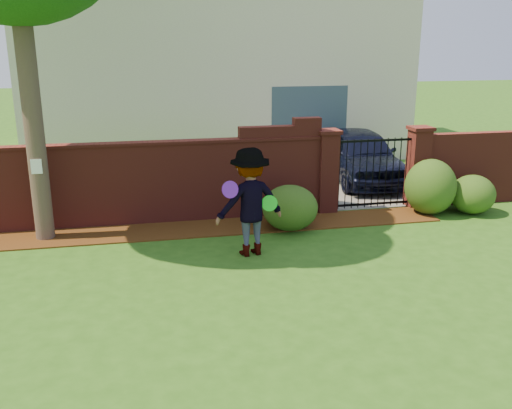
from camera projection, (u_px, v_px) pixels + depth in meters
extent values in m
cube|color=#285314|center=(260.00, 296.00, 8.82)|extent=(80.00, 80.00, 0.01)
cube|color=#3C1F0A|center=(181.00, 230.00, 11.76)|extent=(11.10, 1.08, 0.03)
cube|color=maroon|center=(119.00, 186.00, 11.91)|extent=(8.70, 0.25, 1.70)
cube|color=maroon|center=(280.00, 133.00, 12.30)|extent=(1.80, 0.25, 0.30)
cube|color=maroon|center=(307.00, 121.00, 12.36)|extent=(0.60, 0.25, 0.16)
cube|color=maroon|center=(116.00, 144.00, 11.66)|extent=(8.70, 0.31, 0.06)
cube|color=maroon|center=(495.00, 167.00, 13.63)|extent=(4.00, 0.25, 1.70)
cube|color=maroon|center=(327.00, 173.00, 12.79)|extent=(0.42, 0.42, 1.80)
cube|color=maroon|center=(328.00, 132.00, 12.52)|extent=(0.50, 0.50, 0.08)
cube|color=maroon|center=(418.00, 169.00, 13.22)|extent=(0.42, 0.42, 1.80)
cube|color=maroon|center=(421.00, 128.00, 12.95)|extent=(0.50, 0.50, 0.08)
cylinder|color=black|center=(339.00, 175.00, 12.86)|extent=(0.02, 0.02, 1.60)
cylinder|color=black|center=(346.00, 174.00, 12.89)|extent=(0.02, 0.02, 1.60)
cylinder|color=black|center=(353.00, 174.00, 12.92)|extent=(0.02, 0.02, 1.60)
cylinder|color=black|center=(360.00, 174.00, 12.95)|extent=(0.02, 0.02, 1.60)
cylinder|color=black|center=(366.00, 173.00, 12.99)|extent=(0.02, 0.02, 1.60)
cylinder|color=black|center=(373.00, 173.00, 13.02)|extent=(0.02, 0.02, 1.60)
cylinder|color=black|center=(380.00, 173.00, 13.05)|extent=(0.02, 0.02, 1.60)
cylinder|color=black|center=(386.00, 172.00, 13.08)|extent=(0.02, 0.02, 1.60)
cylinder|color=black|center=(393.00, 172.00, 13.11)|extent=(0.02, 0.02, 1.60)
cylinder|color=black|center=(399.00, 172.00, 13.14)|extent=(0.02, 0.02, 1.60)
cylinder|color=black|center=(406.00, 171.00, 13.18)|extent=(0.02, 0.02, 1.60)
cube|color=black|center=(371.00, 204.00, 13.22)|extent=(1.78, 0.03, 0.05)
cube|color=black|center=(375.00, 141.00, 12.81)|extent=(1.78, 0.03, 0.05)
cube|color=slate|center=(318.00, 171.00, 17.01)|extent=(3.20, 8.00, 0.01)
cube|color=beige|center=(215.00, 62.00, 19.43)|extent=(12.00, 6.00, 6.00)
cube|color=#384C5B|center=(309.00, 125.00, 17.66)|extent=(2.40, 0.12, 2.40)
imported|color=black|center=(363.00, 157.00, 15.45)|extent=(1.98, 4.32, 1.44)
cylinder|color=#403027|center=(26.00, 56.00, 10.31)|extent=(0.36, 0.36, 7.00)
cube|color=white|center=(36.00, 167.00, 10.70)|extent=(0.20, 0.01, 0.28)
ellipsoid|color=#1E4414|center=(290.00, 208.00, 11.71)|extent=(1.15, 1.15, 0.94)
ellipsoid|color=#1E4414|center=(430.00, 187.00, 12.72)|extent=(1.14, 1.14, 1.25)
ellipsoid|color=#1E4414|center=(473.00, 194.00, 12.80)|extent=(0.99, 0.99, 0.88)
imported|color=gray|center=(250.00, 203.00, 10.21)|extent=(1.39, 0.97, 1.97)
cylinder|color=purple|center=(230.00, 190.00, 9.80)|extent=(0.32, 0.17, 0.30)
cylinder|color=green|center=(269.00, 203.00, 10.21)|extent=(0.30, 0.09, 0.29)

